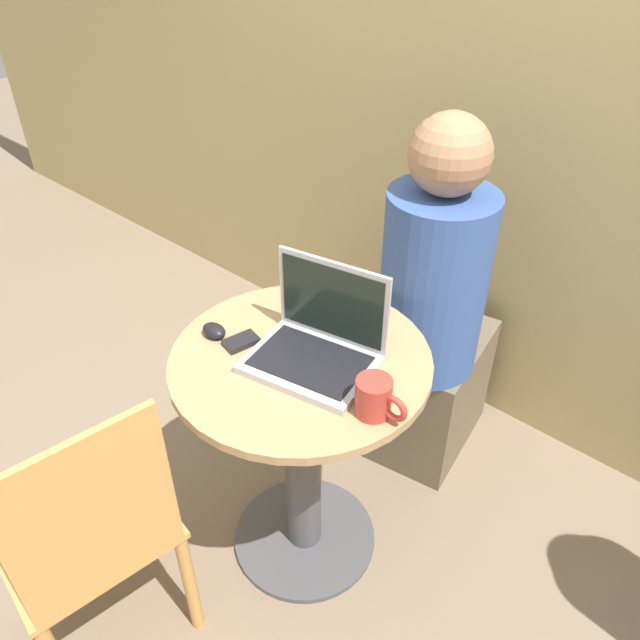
{
  "coord_description": "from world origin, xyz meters",
  "views": [
    {
      "loc": [
        0.84,
        -0.89,
        1.8
      ],
      "look_at": [
        0.02,
        0.05,
        0.88
      ],
      "focal_mm": 35.0,
      "sensor_mm": 36.0,
      "label": 1
    }
  ],
  "objects_px": {
    "laptop": "(318,342)",
    "person_seated": "(433,330)",
    "cell_phone": "(241,342)",
    "chair_empty": "(91,538)"
  },
  "relations": [
    {
      "from": "laptop",
      "to": "cell_phone",
      "type": "xyz_separation_m",
      "value": [
        -0.19,
        -0.09,
        -0.05
      ]
    },
    {
      "from": "person_seated",
      "to": "laptop",
      "type": "bearing_deg",
      "value": -91.17
    },
    {
      "from": "laptop",
      "to": "person_seated",
      "type": "xyz_separation_m",
      "value": [
        0.01,
        0.56,
        -0.28
      ]
    },
    {
      "from": "laptop",
      "to": "chair_empty",
      "type": "xyz_separation_m",
      "value": [
        -0.21,
        -0.6,
        -0.37
      ]
    },
    {
      "from": "chair_empty",
      "to": "person_seated",
      "type": "xyz_separation_m",
      "value": [
        0.23,
        1.16,
        0.09
      ]
    },
    {
      "from": "laptop",
      "to": "person_seated",
      "type": "bearing_deg",
      "value": 88.83
    },
    {
      "from": "cell_phone",
      "to": "chair_empty",
      "type": "relative_size",
      "value": 0.11
    },
    {
      "from": "laptop",
      "to": "chair_empty",
      "type": "bearing_deg",
      "value": -109.72
    },
    {
      "from": "laptop",
      "to": "chair_empty",
      "type": "height_order",
      "value": "laptop"
    },
    {
      "from": "cell_phone",
      "to": "chair_empty",
      "type": "bearing_deg",
      "value": -92.72
    }
  ]
}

